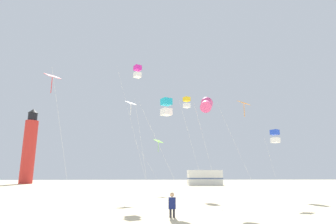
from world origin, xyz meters
TOP-DOWN VIEW (x-y plane):
  - kite_flyer_standing at (0.70, 6.88)m, footprint 0.36×0.52m
  - kite_tube_rainbow at (3.27, 10.51)m, footprint 1.60×2.59m
  - kite_box_gold at (3.47, 21.73)m, footprint 2.63×2.01m
  - kite_diamond_white at (-2.23, 19.52)m, footprint 2.52×2.52m
  - kite_diamond_orange at (7.48, 15.57)m, footprint 2.96×2.96m
  - kite_diamond_lime at (0.48, 24.04)m, footprint 3.46×3.25m
  - kite_box_blue at (10.56, 16.75)m, footprint 1.36×1.36m
  - kite_box_magenta at (-1.66, 17.89)m, footprint 3.20×2.19m
  - kite_box_cyan at (0.67, 11.24)m, footprint 2.93×2.19m
  - kite_diamond_scarlet at (-7.03, 11.58)m, footprint 2.35×2.35m
  - lighthouse_distant at (-27.50, 57.42)m, footprint 2.80×2.80m
  - rv_van_white at (9.97, 46.10)m, footprint 6.45×2.37m

SIDE VIEW (x-z plane):
  - kite_flyer_standing at x=0.70m, z-range 0.03..1.19m
  - rv_van_white at x=9.97m, z-range -0.01..2.79m
  - kite_box_blue at x=10.56m, z-range 2.34..8.17m
  - kite_diamond_lime at x=0.48m, z-range 2.51..8.34m
  - kite_box_cyan at x=0.67m, z-range 2.91..9.89m
  - kite_tube_rainbow at x=3.27m, z-range 2.87..10.00m
  - kite_diamond_orange at x=7.48m, z-range 3.56..11.70m
  - lighthouse_distant at x=-27.50m, z-range -0.56..16.24m
  - kite_diamond_scarlet at x=-7.03m, z-range 3.83..12.57m
  - kite_diamond_white at x=-2.23m, z-range 3.93..12.93m
  - kite_box_gold at x=3.47m, z-range 4.46..14.56m
  - kite_box_magenta at x=-1.66m, z-range 5.40..17.41m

